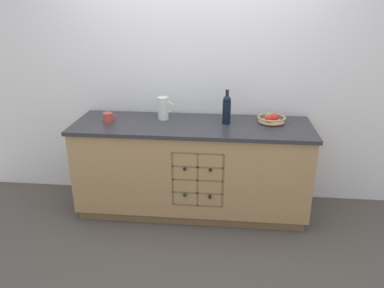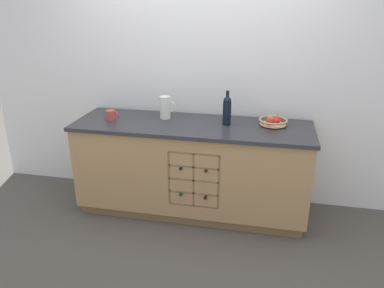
% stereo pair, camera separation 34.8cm
% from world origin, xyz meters
% --- Properties ---
extents(ground_plane, '(14.00, 14.00, 0.00)m').
position_xyz_m(ground_plane, '(0.00, 0.00, 0.00)').
color(ground_plane, '#4C4742').
extents(back_wall, '(4.54, 0.06, 2.55)m').
position_xyz_m(back_wall, '(0.00, 0.39, 1.27)').
color(back_wall, white).
rests_on(back_wall, ground_plane).
extents(kitchen_island, '(2.18, 0.70, 0.89)m').
position_xyz_m(kitchen_island, '(0.00, -0.00, 0.45)').
color(kitchen_island, brown).
rests_on(kitchen_island, ground_plane).
extents(fruit_bowl, '(0.26, 0.26, 0.09)m').
position_xyz_m(fruit_bowl, '(0.72, 0.11, 0.93)').
color(fruit_bowl, tan).
rests_on(fruit_bowl, kitchen_island).
extents(white_pitcher, '(0.16, 0.10, 0.21)m').
position_xyz_m(white_pitcher, '(-0.28, 0.12, 1.00)').
color(white_pitcher, silver).
rests_on(white_pitcher, kitchen_island).
extents(ceramic_mug, '(0.13, 0.09, 0.09)m').
position_xyz_m(ceramic_mug, '(-0.78, -0.02, 0.93)').
color(ceramic_mug, '#B7473D').
rests_on(ceramic_mug, kitchen_island).
extents(standing_wine_bottle, '(0.08, 0.08, 0.31)m').
position_xyz_m(standing_wine_bottle, '(0.31, 0.05, 1.03)').
color(standing_wine_bottle, black).
rests_on(standing_wine_bottle, kitchen_island).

